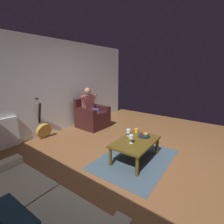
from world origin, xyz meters
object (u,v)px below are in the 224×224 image
at_px(armchair, 92,117).
at_px(guitar, 44,129).
at_px(wine_glass_near, 131,137).
at_px(person_seated, 91,106).
at_px(wine_glass_far, 129,131).
at_px(fruit_bowl, 144,135).
at_px(candle_jar, 136,130).
at_px(coffee_table, 136,143).

xyz_separation_m(armchair, guitar, (1.39, -0.39, -0.09)).
relative_size(guitar, wine_glass_near, 6.28).
distance_m(person_seated, guitar, 1.50).
distance_m(wine_glass_far, fruit_bowl, 0.33).
xyz_separation_m(armchair, person_seated, (-0.00, -0.03, 0.33)).
distance_m(person_seated, wine_glass_far, 2.00).
bearing_deg(armchair, wine_glass_near, 64.09).
height_order(guitar, fruit_bowl, guitar).
xyz_separation_m(wine_glass_near, candle_jar, (-0.56, -0.20, -0.08)).
relative_size(coffee_table, candle_jar, 12.67).
bearing_deg(wine_glass_far, armchair, -113.25).
distance_m(coffee_table, candle_jar, 0.48).
height_order(wine_glass_near, wine_glass_far, wine_glass_near).
bearing_deg(armchair, candle_jar, 76.59).
relative_size(armchair, fruit_bowl, 3.90).
height_order(coffee_table, fruit_bowl, fruit_bowl).
xyz_separation_m(person_seated, coffee_table, (0.90, 2.08, -0.31)).
bearing_deg(guitar, person_seated, 165.65).
xyz_separation_m(coffee_table, wine_glass_near, (0.15, -0.02, 0.17)).
height_order(wine_glass_far, candle_jar, wine_glass_far).
bearing_deg(wine_glass_far, coffee_table, 62.66).
relative_size(person_seated, fruit_bowl, 5.36).
relative_size(armchair, wine_glass_near, 5.26).
height_order(coffee_table, wine_glass_far, wine_glass_far).
xyz_separation_m(coffee_table, candle_jar, (-0.41, -0.22, 0.09)).
height_order(person_seated, wine_glass_near, person_seated).
relative_size(wine_glass_near, candle_jar, 2.04).
xyz_separation_m(person_seated, fruit_bowl, (0.63, 2.12, -0.22)).
bearing_deg(armchair, coffee_table, 67.69).
distance_m(coffee_table, wine_glass_far, 0.31).
bearing_deg(person_seated, wine_glass_near, 64.45).
xyz_separation_m(armchair, fruit_bowl, (0.62, 2.09, 0.11)).
distance_m(coffee_table, guitar, 2.49).
distance_m(armchair, candle_jar, 1.89).
bearing_deg(armchair, person_seated, -90.00).
bearing_deg(wine_glass_near, guitar, -81.86).
distance_m(wine_glass_far, candle_jar, 0.30).
xyz_separation_m(armchair, wine_glass_far, (0.78, 1.80, 0.17)).
bearing_deg(candle_jar, guitar, -67.70).
xyz_separation_m(person_seated, candle_jar, (0.49, 1.86, -0.22)).
bearing_deg(fruit_bowl, coffee_table, -9.69).
bearing_deg(fruit_bowl, wine_glass_far, -62.20).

